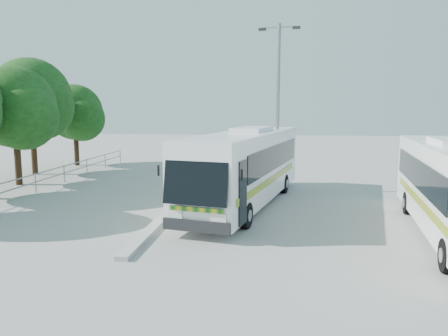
# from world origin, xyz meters

# --- Properties ---
(ground) EXTENTS (100.00, 100.00, 0.00)m
(ground) POSITION_xyz_m (0.00, 0.00, 0.00)
(ground) COLOR #979792
(ground) RESTS_ON ground
(kerb_divider) EXTENTS (0.40, 16.00, 0.15)m
(kerb_divider) POSITION_xyz_m (-2.30, 2.00, 0.07)
(kerb_divider) COLOR #B2B2AD
(kerb_divider) RESTS_ON ground
(railing) EXTENTS (0.06, 22.00, 1.00)m
(railing) POSITION_xyz_m (-10.00, 4.00, 0.74)
(railing) COLOR gray
(railing) RESTS_ON ground
(tree_far_c) EXTENTS (4.97, 4.69, 6.49)m
(tree_far_c) POSITION_xyz_m (-12.12, 5.10, 4.26)
(tree_far_c) COLOR #382314
(tree_far_c) RESTS_ON ground
(tree_far_d) EXTENTS (5.62, 5.30, 7.33)m
(tree_far_d) POSITION_xyz_m (-13.31, 8.80, 4.82)
(tree_far_d) COLOR #382314
(tree_far_d) RESTS_ON ground
(tree_far_e) EXTENTS (4.54, 4.28, 5.92)m
(tree_far_e) POSITION_xyz_m (-12.63, 13.30, 3.89)
(tree_far_e) COLOR #382314
(tree_far_e) RESTS_ON ground
(coach_main) EXTENTS (4.68, 11.71, 3.19)m
(coach_main) POSITION_xyz_m (0.65, 1.60, 1.75)
(coach_main) COLOR white
(coach_main) RESTS_ON ground
(lamppost) EXTENTS (2.03, 0.52, 8.32)m
(lamppost) POSITION_xyz_m (2.00, 4.86, 4.59)
(lamppost) COLOR gray
(lamppost) RESTS_ON ground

